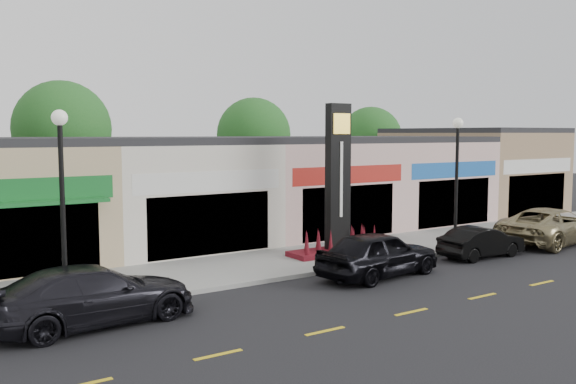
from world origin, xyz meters
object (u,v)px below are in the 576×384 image
object	(u,v)px
lamp_east_near	(457,169)
car_dark_sedan	(93,295)
car_black_sedan	(378,254)
car_black_conv	(482,242)
lamp_west_near	(62,188)
pylon_sign	(338,201)
car_gold_suv	(551,226)

from	to	relation	value
lamp_east_near	car_dark_sedan	xyz separation A→B (m)	(-15.70, -1.72, -2.70)
car_black_sedan	car_black_conv	size ratio (longest dim) A/B	1.26
lamp_east_near	car_dark_sedan	bearing A→B (deg)	-173.73
lamp_west_near	car_black_conv	world-z (taller)	lamp_west_near
lamp_east_near	car_dark_sedan	world-z (taller)	lamp_east_near
lamp_west_near	pylon_sign	distance (m)	11.19
lamp_west_near	lamp_east_near	distance (m)	16.00
lamp_east_near	car_black_conv	distance (m)	3.27
car_dark_sedan	car_black_conv	size ratio (longest dim) A/B	1.41
car_dark_sedan	car_black_sedan	world-z (taller)	car_black_sedan
lamp_east_near	car_black_sedan	size ratio (longest dim) A/B	1.14
lamp_west_near	lamp_east_near	xyz separation A→B (m)	(16.00, 0.00, 0.00)
lamp_east_near	car_black_conv	xyz separation A→B (m)	(-0.24, -1.58, -2.85)
lamp_west_near	pylon_sign	xyz separation A→B (m)	(11.00, 1.70, -1.20)
lamp_west_near	car_black_conv	size ratio (longest dim) A/B	1.44
lamp_west_near	car_dark_sedan	size ratio (longest dim) A/B	1.02
pylon_sign	lamp_west_near	bearing A→B (deg)	-171.23
lamp_east_near	car_black_sedan	bearing A→B (deg)	-163.07
lamp_east_near	car_black_sedan	xyz separation A→B (m)	(-5.94, -1.81, -2.66)
pylon_sign	car_black_sedan	size ratio (longest dim) A/B	1.25
lamp_west_near	pylon_sign	bearing A→B (deg)	8.77
car_gold_suv	lamp_east_near	bearing A→B (deg)	68.64
car_black_conv	lamp_east_near	bearing A→B (deg)	-7.55
lamp_west_near	car_gold_suv	size ratio (longest dim) A/B	0.93
car_dark_sedan	car_black_sedan	size ratio (longest dim) A/B	1.12
car_dark_sedan	car_black_conv	world-z (taller)	car_dark_sedan
car_black_conv	car_gold_suv	distance (m)	5.16
lamp_west_near	car_gold_suv	world-z (taller)	lamp_west_near
car_dark_sedan	lamp_west_near	bearing A→B (deg)	5.25
lamp_west_near	lamp_east_near	size ratio (longest dim) A/B	1.00
car_black_conv	car_gold_suv	world-z (taller)	car_gold_suv
pylon_sign	car_dark_sedan	distance (m)	11.33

